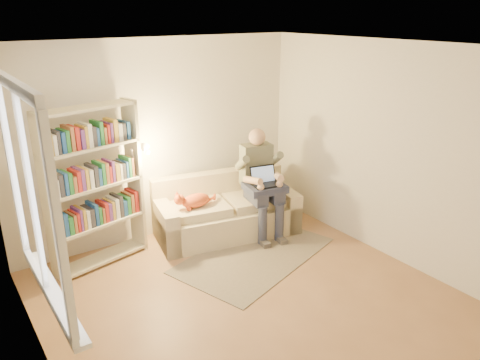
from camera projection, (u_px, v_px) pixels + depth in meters
floor at (262, 310)px, 4.81m from camera, size 4.50×4.50×0.00m
ceiling at (267, 48)px, 3.92m from camera, size 4.00×4.50×0.02m
wall_left at (39, 252)px, 3.29m from camera, size 0.02×4.50×2.60m
wall_right at (401, 157)px, 5.43m from camera, size 0.02×4.50×2.60m
wall_back at (160, 140)px, 6.10m from camera, size 4.00×0.02×2.60m
window at (39, 230)px, 3.45m from camera, size 0.12×1.52×1.69m
sofa at (225, 213)px, 6.38m from camera, size 2.02×1.22×0.80m
person at (260, 177)px, 6.25m from camera, size 0.53×0.72×1.44m
cat at (195, 200)px, 6.01m from camera, size 0.60×0.28×0.22m
blanket at (266, 187)px, 6.15m from camera, size 0.58×0.51×0.09m
laptop at (265, 180)px, 6.13m from camera, size 0.40×0.35×0.31m
bookshelf at (94, 180)px, 5.37m from camera, size 1.32×0.52×1.93m
rug at (254, 255)px, 5.87m from camera, size 2.26×1.72×0.01m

